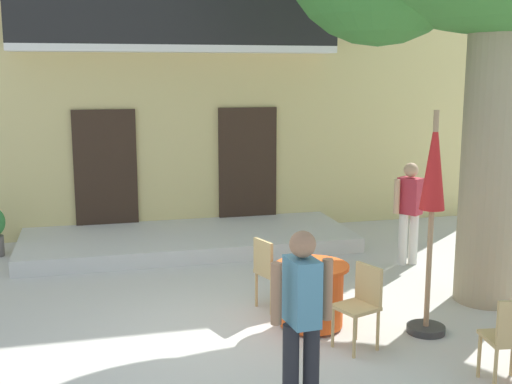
{
  "coord_description": "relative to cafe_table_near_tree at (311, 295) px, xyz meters",
  "views": [
    {
      "loc": [
        -1.43,
        -6.86,
        2.97
      ],
      "look_at": [
        0.79,
        1.86,
        1.3
      ],
      "focal_mm": 46.02,
      "sensor_mm": 36.0,
      "label": 1
    }
  ],
  "objects": [
    {
      "name": "cafe_chair_near_tree_0",
      "position": [
        -0.31,
        0.69,
        0.14
      ],
      "size": [
        0.51,
        0.51,
        0.91
      ],
      "color": "tan",
      "rests_on": "ground"
    },
    {
      "name": "pedestrian_near_entrance",
      "position": [
        -0.8,
        -2.04,
        0.57
      ],
      "size": [
        0.53,
        0.36,
        1.7
      ],
      "color": "#232328",
      "rests_on": "ground"
    },
    {
      "name": "building_facade",
      "position": [
        -0.88,
        6.93,
        3.36
      ],
      "size": [
        13.0,
        5.09,
        7.5
      ],
      "color": "#DBC67F",
      "rests_on": "ground"
    },
    {
      "name": "pedestrian_mid_plaza",
      "position": [
        2.28,
        2.03,
        0.51
      ],
      "size": [
        0.53,
        0.4,
        1.6
      ],
      "color": "silver",
      "rests_on": "ground"
    },
    {
      "name": "cafe_chair_middle_1",
      "position": [
        1.3,
        -1.9,
        0.14
      ],
      "size": [
        0.45,
        0.45,
        0.91
      ],
      "color": "tan",
      "rests_on": "ground"
    },
    {
      "name": "entrance_step_platform",
      "position": [
        -0.88,
        3.86,
        -0.27
      ],
      "size": [
        5.54,
        2.17,
        0.25
      ],
      "primitive_type": "cube",
      "color": "silver",
      "rests_on": "ground"
    },
    {
      "name": "ground_plane",
      "position": [
        -1.0,
        -0.05,
        -0.39
      ],
      "size": [
        120.0,
        120.0,
        0.0
      ],
      "primitive_type": "plane",
      "color": "beige"
    },
    {
      "name": "cafe_umbrella",
      "position": [
        1.23,
        -0.49,
        1.27
      ],
      "size": [
        0.44,
        0.44,
        2.55
      ],
      "color": "#997A56",
      "rests_on": "ground"
    },
    {
      "name": "cafe_chair_near_tree_1",
      "position": [
        0.33,
        -0.68,
        0.14
      ],
      "size": [
        0.51,
        0.51,
        0.91
      ],
      "color": "tan",
      "rests_on": "ground"
    },
    {
      "name": "cafe_table_near_tree",
      "position": [
        0.0,
        0.0,
        0.0
      ],
      "size": [
        0.86,
        0.86,
        0.76
      ],
      "color": "#EA561E",
      "rests_on": "ground"
    }
  ]
}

